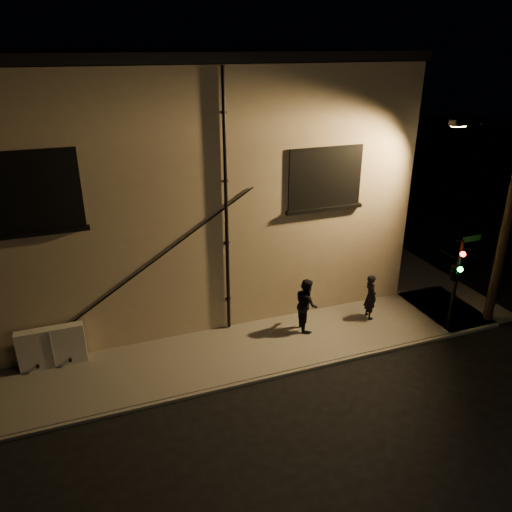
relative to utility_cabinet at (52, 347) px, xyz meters
name	(u,v)px	position (x,y,z in m)	size (l,w,h in m)	color
ground	(315,367)	(7.36, -2.70, -0.75)	(90.00, 90.00, 0.00)	black
sidewalk	(292,295)	(8.58, 1.69, -0.69)	(21.00, 16.00, 0.12)	#5F5C56
building	(153,167)	(4.36, 6.29, 3.66)	(16.20, 12.23, 8.80)	tan
utility_cabinet	(52,347)	(0.00, 0.00, 0.00)	(1.90, 0.32, 1.25)	beige
pedestrian_a	(370,296)	(10.37, -0.85, 0.19)	(0.60, 0.39, 1.63)	black
pedestrian_b	(306,304)	(7.97, -0.72, 0.28)	(0.88, 0.69, 1.82)	black
traffic_signal	(456,271)	(12.32, -2.51, 1.58)	(1.18, 1.92, 3.29)	black
streetlamp_pole	(505,216)	(14.16, -2.31, 3.15)	(2.03, 1.39, 7.37)	black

